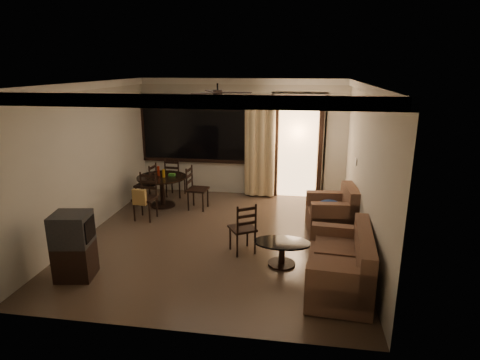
% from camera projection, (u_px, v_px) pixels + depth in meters
% --- Properties ---
extents(ground, '(5.50, 5.50, 0.00)m').
position_uv_depth(ground, '(220.00, 238.00, 7.45)').
color(ground, '#7F6651').
rests_on(ground, ground).
extents(room_shell, '(5.50, 6.70, 5.50)m').
position_uv_depth(room_shell, '(263.00, 126.00, 8.54)').
color(room_shell, beige).
rests_on(room_shell, ground).
extents(dining_table, '(1.10, 1.10, 0.91)m').
position_uv_depth(dining_table, '(162.00, 183.00, 9.01)').
color(dining_table, black).
rests_on(dining_table, ground).
extents(dining_chair_west, '(0.45, 0.45, 0.95)m').
position_uv_depth(dining_chair_west, '(147.00, 192.00, 9.21)').
color(dining_chair_west, black).
rests_on(dining_chair_west, ground).
extents(dining_chair_east, '(0.45, 0.45, 0.95)m').
position_uv_depth(dining_chair_east, '(197.00, 197.00, 8.89)').
color(dining_chair_east, black).
rests_on(dining_chair_east, ground).
extents(dining_chair_south, '(0.45, 0.51, 0.95)m').
position_uv_depth(dining_chair_south, '(145.00, 205.00, 8.28)').
color(dining_chair_south, black).
rests_on(dining_chair_south, ground).
extents(dining_chair_north, '(0.45, 0.45, 0.95)m').
position_uv_depth(dining_chair_north, '(175.00, 185.00, 9.78)').
color(dining_chair_north, black).
rests_on(dining_chair_north, ground).
extents(tv_cabinet, '(0.60, 0.56, 1.02)m').
position_uv_depth(tv_cabinet, '(74.00, 246.00, 5.94)').
color(tv_cabinet, black).
rests_on(tv_cabinet, ground).
extents(sofa, '(0.97, 1.66, 0.86)m').
position_uv_depth(sofa, '(343.00, 267.00, 5.67)').
color(sofa, '#492E22').
rests_on(sofa, ground).
extents(armchair, '(0.97, 0.97, 0.89)m').
position_uv_depth(armchair, '(334.00, 214.00, 7.62)').
color(armchair, '#492E22').
rests_on(armchair, ground).
extents(coffee_table, '(0.90, 0.54, 0.40)m').
position_uv_depth(coffee_table, '(282.00, 249.00, 6.38)').
color(coffee_table, black).
rests_on(coffee_table, ground).
extents(side_chair, '(0.55, 0.55, 0.90)m').
position_uv_depth(side_chair, '(243.00, 237.00, 6.82)').
color(side_chair, black).
rests_on(side_chair, ground).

